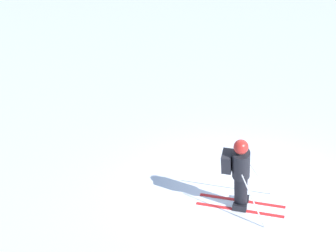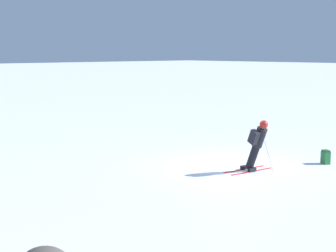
{
  "view_description": "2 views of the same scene",
  "coord_description": "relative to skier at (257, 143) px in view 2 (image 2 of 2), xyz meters",
  "views": [
    {
      "loc": [
        -9.01,
        0.51,
        5.31
      ],
      "look_at": [
        -0.34,
        1.55,
        1.56
      ],
      "focal_mm": 50.0,
      "sensor_mm": 36.0,
      "label": 1
    },
    {
      "loc": [
        -9.99,
        12.35,
        3.92
      ],
      "look_at": [
        0.05,
        2.98,
        1.75
      ],
      "focal_mm": 50.0,
      "sensor_mm": 36.0,
      "label": 2
    }
  ],
  "objects": [
    {
      "name": "spare_backpack",
      "position": [
        -0.9,
        -2.85,
        -0.76
      ],
      "size": [
        0.37,
        0.34,
        0.5
      ],
      "rotation": [
        0.0,
        0.0,
        2.62
      ],
      "color": "#236633",
      "rests_on": "ground"
    },
    {
      "name": "skier",
      "position": [
        0.0,
        0.0,
        0.0
      ],
      "size": [
        1.39,
        1.84,
        1.83
      ],
      "rotation": [
        0.0,
        0.0,
        -0.17
      ],
      "color": "red",
      "rests_on": "ground"
    },
    {
      "name": "ground_plane",
      "position": [
        1.08,
        -0.09,
        -1.01
      ],
      "size": [
        300.0,
        300.0,
        0.0
      ],
      "primitive_type": "plane",
      "color": "white"
    }
  ]
}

